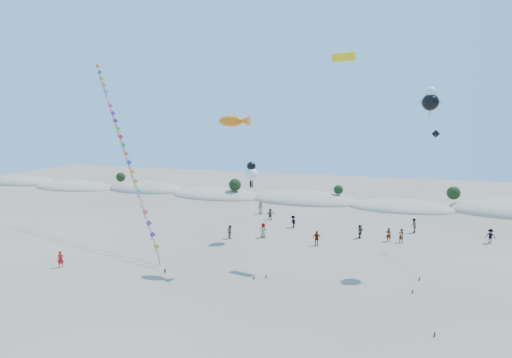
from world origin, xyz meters
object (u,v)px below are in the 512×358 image
object	(u,v)px
kite_train	(122,143)
parafoil_kite	(345,61)
flyer_foreground	(61,259)
fish_kite	(234,121)

from	to	relation	value
kite_train	parafoil_kite	xyz separation A→B (m)	(25.36, 1.07, 8.48)
parafoil_kite	flyer_foreground	bearing A→B (deg)	-154.58
fish_kite	parafoil_kite	size ratio (longest dim) A/B	0.70
kite_train	flyer_foreground	xyz separation A→B (m)	(0.20, -10.89, -10.62)
fish_kite	flyer_foreground	world-z (taller)	fish_kite
kite_train	flyer_foreground	bearing A→B (deg)	-88.93
kite_train	fish_kite	world-z (taller)	kite_train
fish_kite	parafoil_kite	bearing A→B (deg)	31.46
fish_kite	parafoil_kite	xyz separation A→B (m)	(9.46, 5.78, 5.88)
fish_kite	flyer_foreground	bearing A→B (deg)	-158.54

